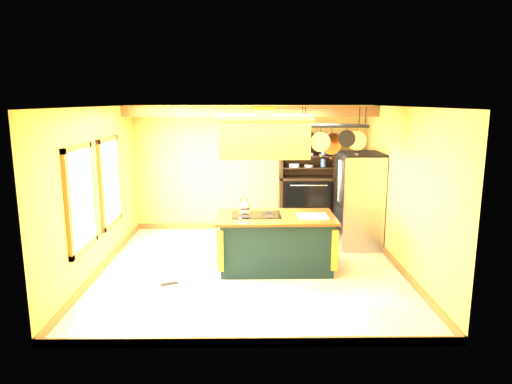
{
  "coord_description": "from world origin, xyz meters",
  "views": [
    {
      "loc": [
        0.01,
        -7.29,
        2.79
      ],
      "look_at": [
        0.09,
        0.3,
        1.27
      ],
      "focal_mm": 32.0,
      "sensor_mm": 36.0,
      "label": 1
    }
  ],
  "objects_px": {
    "kitchen_island": "(276,242)",
    "range_hood": "(264,135)",
    "refrigerator": "(359,202)",
    "hutch": "(307,194)",
    "pot_rack": "(333,132)"
  },
  "relations": [
    {
      "from": "range_hood",
      "to": "refrigerator",
      "type": "xyz_separation_m",
      "value": [
        1.88,
        1.25,
        -1.39
      ]
    },
    {
      "from": "kitchen_island",
      "to": "hutch",
      "type": "relative_size",
      "value": 0.94
    },
    {
      "from": "kitchen_island",
      "to": "pot_rack",
      "type": "bearing_deg",
      "value": 0.17
    },
    {
      "from": "kitchen_island",
      "to": "range_hood",
      "type": "distance_m",
      "value": 1.8
    },
    {
      "from": "pot_rack",
      "to": "hutch",
      "type": "height_order",
      "value": "pot_rack"
    },
    {
      "from": "pot_rack",
      "to": "hutch",
      "type": "distance_m",
      "value": 2.67
    },
    {
      "from": "kitchen_island",
      "to": "refrigerator",
      "type": "relative_size",
      "value": 1.1
    },
    {
      "from": "kitchen_island",
      "to": "range_hood",
      "type": "bearing_deg",
      "value": 179.65
    },
    {
      "from": "range_hood",
      "to": "pot_rack",
      "type": "xyz_separation_m",
      "value": [
        1.1,
        0.01,
        0.04
      ]
    },
    {
      "from": "range_hood",
      "to": "refrigerator",
      "type": "bearing_deg",
      "value": 33.6
    },
    {
      "from": "kitchen_island",
      "to": "pot_rack",
      "type": "distance_m",
      "value": 2.04
    },
    {
      "from": "hutch",
      "to": "pot_rack",
      "type": "bearing_deg",
      "value": -86.89
    },
    {
      "from": "hutch",
      "to": "refrigerator",
      "type": "bearing_deg",
      "value": -47.94
    },
    {
      "from": "kitchen_island",
      "to": "refrigerator",
      "type": "xyz_separation_m",
      "value": [
        1.68,
        1.25,
        0.4
      ]
    },
    {
      "from": "hutch",
      "to": "kitchen_island",
      "type": "bearing_deg",
      "value": -109.33
    }
  ]
}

